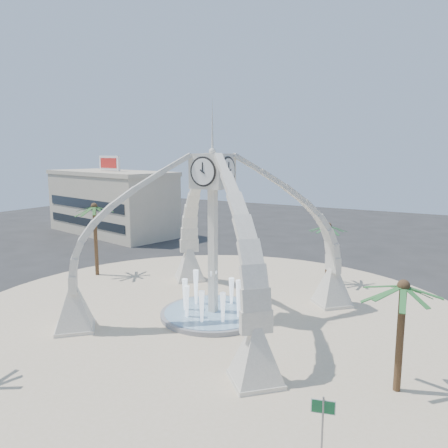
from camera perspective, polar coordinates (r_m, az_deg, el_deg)
The scene contains 9 objects.
ground at distance 34.03m, azimuth -1.42°, elevation -11.99°, with size 140.00×140.00×0.00m, color #282828.
plaza at distance 34.02m, azimuth -1.42°, elevation -11.94°, with size 40.00×40.00×0.06m, color beige.
clock_tower at distance 32.25m, azimuth -1.47°, elevation -1.18°, with size 17.94×17.94×16.30m.
fountain at distance 33.93m, azimuth -1.43°, elevation -11.54°, with size 8.00×8.00×3.62m.
building_nw at distance 69.45m, azimuth -14.51°, elevation 2.79°, with size 23.75×13.73×11.90m.
palm_east at distance 23.96m, azimuth 22.39°, elevation -7.68°, with size 4.05×4.05×6.49m.
palm_west at distance 45.28m, azimuth -16.60°, elevation 2.08°, with size 4.08×4.08×7.86m.
palm_north at distance 41.79m, azimuth 13.49°, elevation -0.32°, with size 4.07×4.07×6.31m.
street_sign at distance 19.64m, azimuth 12.80°, elevation -23.09°, with size 0.95×0.29×2.67m.
Camera 1 is at (16.68, -26.96, 12.36)m, focal length 35.00 mm.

